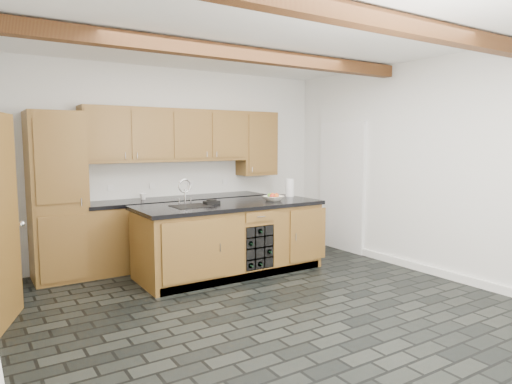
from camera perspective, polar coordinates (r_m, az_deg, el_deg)
ground at (r=4.98m, az=1.21°, el=-14.03°), size 5.00×5.00×0.00m
room_shell at (r=5.08m, az=-2.90°, el=4.00°), size 5.01×5.00×5.00m
back_cabinetry at (r=6.55m, az=-12.53°, el=-0.44°), size 3.65×0.62×2.20m
island at (r=6.05m, az=-3.17°, el=-5.78°), size 2.48×0.96×0.93m
faucet at (r=5.77m, az=-8.26°, el=-1.40°), size 0.45×0.40×0.34m
kitchen_scale at (r=5.89m, az=-5.57°, el=-1.26°), size 0.21×0.13×0.06m
fruit_bowl at (r=6.23m, az=2.19°, el=-0.79°), size 0.32×0.32×0.06m
fruit_cluster at (r=6.23m, az=2.19°, el=-0.47°), size 0.16×0.17×0.07m
paper_towel at (r=6.73m, az=4.24°, el=0.55°), size 0.12×0.12×0.26m
mug at (r=6.53m, az=-13.93°, el=-0.54°), size 0.11×0.11×0.09m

